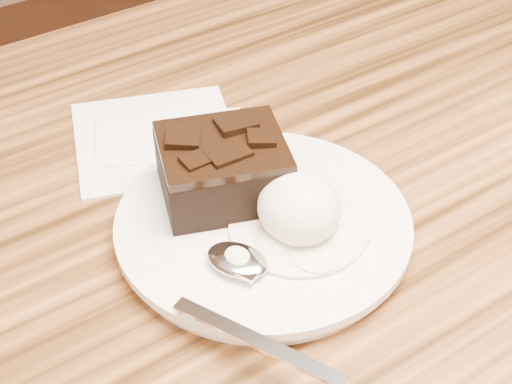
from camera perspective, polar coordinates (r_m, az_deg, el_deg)
plate at (r=0.63m, az=0.52°, el=-2.60°), size 0.23×0.23×0.02m
brownie at (r=0.63m, az=-2.38°, el=1.45°), size 0.12×0.11×0.05m
ice_cream_scoop at (r=0.60m, az=3.13°, el=-1.16°), size 0.06×0.07×0.05m
melt_puddle at (r=0.61m, az=3.06°, el=-2.62°), size 0.11×0.11×0.00m
spoon at (r=0.58m, az=-1.34°, el=-5.02°), size 0.11×0.19×0.01m
napkin at (r=0.74m, az=-7.19°, el=3.92°), size 0.19×0.19×0.01m
crumb_a at (r=0.64m, az=4.82°, el=-0.69°), size 0.01×0.01×0.00m
crumb_b at (r=0.63m, az=6.71°, el=-1.27°), size 0.01×0.01×0.00m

